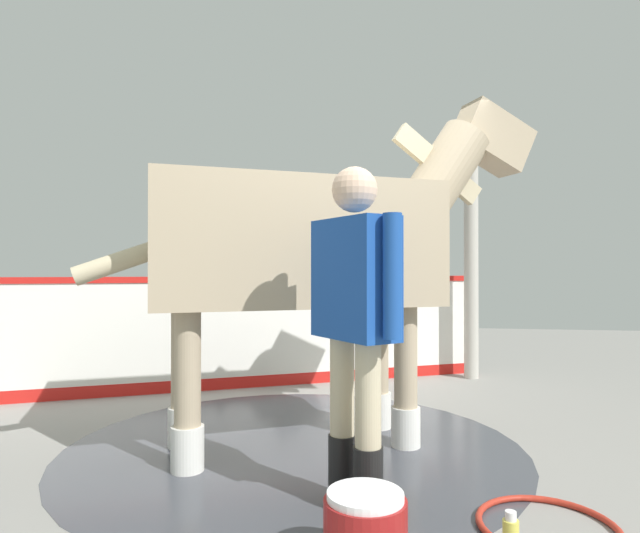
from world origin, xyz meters
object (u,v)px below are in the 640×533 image
wash_bucket (365,533)px  handler (355,309)px  hose_coil (548,526)px  horse (313,247)px

wash_bucket → handler: bearing=9.4°
hose_coil → horse: bearing=51.2°
wash_bucket → hose_coil: size_ratio=0.52×
hose_coil → handler: bearing=84.8°
horse → hose_coil: bearing=-65.5°
horse → wash_bucket: (-1.52, -0.47, -1.22)m
horse → hose_coil: size_ratio=4.70×
wash_bucket → hose_coil: bearing=-59.4°
horse → hose_coil: horse is taller
handler → wash_bucket: handler is taller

